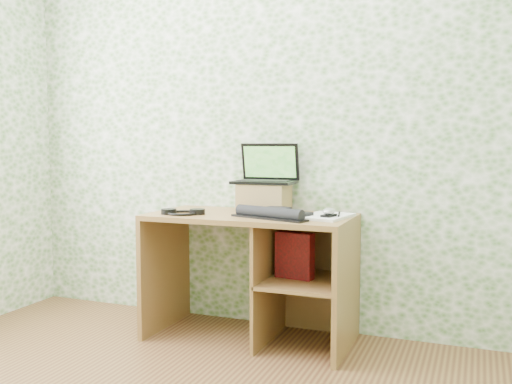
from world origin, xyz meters
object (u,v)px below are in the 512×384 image
at_px(desk, 264,259).
at_px(laptop, 267,174).
at_px(riser, 264,198).
at_px(keyboard, 273,213).
at_px(notepad, 326,216).

relative_size(desk, laptop, 3.16).
relative_size(riser, keyboard, 0.60).
height_order(desk, keyboard, keyboard).
xyz_separation_m(keyboard, notepad, (0.28, 0.10, -0.02)).
xyz_separation_m(laptop, keyboard, (0.14, -0.27, -0.21)).
distance_m(desk, riser, 0.38).
xyz_separation_m(riser, keyboard, (0.14, -0.23, -0.06)).
xyz_separation_m(riser, notepad, (0.42, -0.13, -0.08)).
relative_size(keyboard, notepad, 1.44).
height_order(keyboard, notepad, keyboard).
relative_size(desk, notepad, 3.58).
bearing_deg(riser, desk, -69.45).
bearing_deg(laptop, notepad, -24.63).
xyz_separation_m(desk, keyboard, (0.09, -0.11, 0.29)).
bearing_deg(laptop, desk, -77.35).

